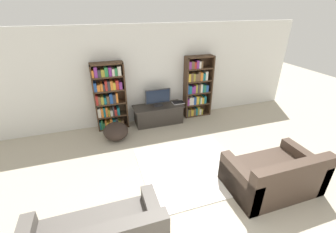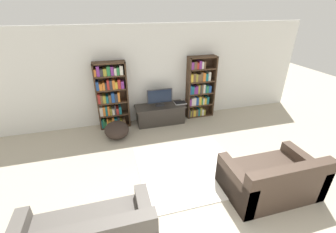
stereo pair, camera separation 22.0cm
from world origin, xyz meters
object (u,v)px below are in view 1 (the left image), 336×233
(tv_stand, at_px, (158,114))
(television, at_px, (158,97))
(bookshelf_right, at_px, (196,88))
(bookshelf_left, at_px, (109,97))
(laptop, at_px, (178,103))
(couch_right_sofa, at_px, (273,176))
(beanbag_ottoman, at_px, (116,131))

(tv_stand, relative_size, television, 1.97)
(bookshelf_right, distance_m, tv_stand, 1.34)
(bookshelf_right, height_order, television, bookshelf_right)
(bookshelf_left, height_order, bookshelf_right, same)
(laptop, relative_size, couch_right_sofa, 0.20)
(television, distance_m, laptop, 0.63)
(couch_right_sofa, distance_m, beanbag_ottoman, 3.57)
(tv_stand, bearing_deg, beanbag_ottoman, -157.94)
(laptop, height_order, beanbag_ottoman, laptop)
(bookshelf_left, height_order, beanbag_ottoman, bookshelf_left)
(couch_right_sofa, bearing_deg, bookshelf_right, 90.71)
(bookshelf_left, relative_size, couch_right_sofa, 1.13)
(bookshelf_right, xyz_separation_m, television, (-1.19, -0.14, -0.09))
(bookshelf_right, xyz_separation_m, tv_stand, (-1.19, -0.16, -0.60))
(bookshelf_left, relative_size, bookshelf_right, 1.00)
(tv_stand, bearing_deg, bookshelf_left, 173.05)
(television, bearing_deg, couch_right_sofa, -68.26)
(tv_stand, relative_size, beanbag_ottoman, 2.28)
(television, xyz_separation_m, laptop, (0.59, -0.00, -0.24))
(bookshelf_right, xyz_separation_m, beanbag_ottoman, (-2.43, -0.66, -0.64))
(bookshelf_left, xyz_separation_m, beanbag_ottoman, (0.03, -0.65, -0.66))
(television, xyz_separation_m, beanbag_ottoman, (-1.23, -0.52, -0.55))
(television, bearing_deg, laptop, -0.32)
(bookshelf_right, distance_m, television, 1.21)
(tv_stand, bearing_deg, laptop, 1.40)
(tv_stand, xyz_separation_m, television, (-0.00, 0.02, 0.50))
(couch_right_sofa, bearing_deg, beanbag_ottoman, 133.78)
(television, xyz_separation_m, couch_right_sofa, (1.23, -3.09, -0.48))
(laptop, bearing_deg, tv_stand, -178.60)
(bookshelf_right, height_order, tv_stand, bookshelf_right)
(bookshelf_right, bearing_deg, laptop, -166.94)
(tv_stand, bearing_deg, bookshelf_right, 7.41)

